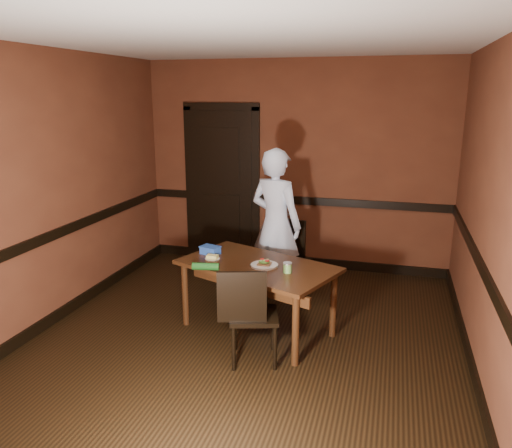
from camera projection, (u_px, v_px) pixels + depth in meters
The scene contains 22 objects.
floor at pixel (246, 340), 4.73m from camera, with size 4.00×4.50×0.01m, color black.
ceiling at pixel (244, 38), 4.05m from camera, with size 4.00×4.50×0.01m, color silver.
wall_back at pixel (295, 166), 6.49m from camera, with size 4.00×0.02×2.70m, color #562B1A.
wall_front at pixel (105, 299), 2.29m from camera, with size 4.00×0.02×2.70m, color #562B1A.
wall_left at pixel (51, 189), 4.91m from camera, with size 0.02×4.50×2.70m, color #562B1A.
wall_right at pixel (492, 215), 3.87m from camera, with size 0.02×4.50×2.70m, color #562B1A.
dado_back at pixel (294, 200), 6.59m from camera, with size 4.00×0.03×0.10m, color black.
dado_left at pixel (57, 233), 5.02m from camera, with size 0.03×4.50×0.10m, color black.
dado_right at pixel (483, 270), 3.99m from camera, with size 0.03×4.50×0.10m, color black.
baseboard_back at pixel (293, 260), 6.80m from camera, with size 4.00×0.03×0.12m, color black.
baseboard_left at pixel (65, 310), 5.23m from camera, with size 0.03×4.50×0.12m, color black.
baseboard_right at pixel (471, 364), 4.20m from camera, with size 0.03×4.50×0.12m, color black.
door at pixel (222, 183), 6.78m from camera, with size 1.05×0.07×2.20m.
dining_table at pixel (257, 297), 4.85m from camera, with size 1.47×0.82×0.69m, color #331B0C.
chair_far at pixel (290, 260), 5.67m from camera, with size 0.41×0.41×0.87m, color black, non-canonical shape.
chair_near at pixel (254, 313), 4.28m from camera, with size 0.41×0.41×0.87m, color black, non-canonical shape.
person at pixel (276, 224), 5.55m from camera, with size 0.62×0.41×1.70m, color silver.
sandwich_plate at pixel (264, 264), 4.70m from camera, with size 0.26×0.26×0.06m.
sauce_jar at pixel (287, 268), 4.52m from camera, with size 0.08×0.08×0.10m.
cheese_saucer at pixel (212, 258), 4.89m from camera, with size 0.14×0.14×0.04m.
food_tub at pixel (210, 250), 5.05m from camera, with size 0.22×0.18×0.08m.
wrapped_veg at pixel (206, 266), 4.59m from camera, with size 0.07×0.07×0.25m, color #154717.
Camera 1 is at (1.24, -4.12, 2.27)m, focal length 35.00 mm.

